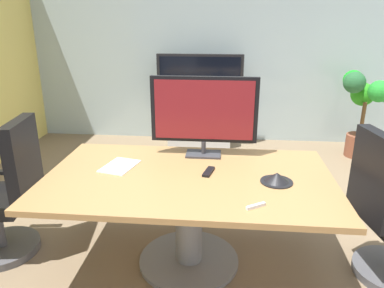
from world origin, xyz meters
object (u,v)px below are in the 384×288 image
(conference_table, at_px, (189,198))
(tv_monitor, at_px, (204,112))
(potted_plant, at_px, (364,105))
(office_chair_left, at_px, (7,200))
(remote_control, at_px, (209,172))
(wall_display_unit, at_px, (200,115))
(conference_phone, at_px, (277,178))

(conference_table, xyz_separation_m, tv_monitor, (0.08, 0.42, 0.53))
(tv_monitor, relative_size, potted_plant, 0.73)
(office_chair_left, xyz_separation_m, remote_control, (1.54, 0.06, 0.28))
(wall_display_unit, height_order, conference_phone, wall_display_unit)
(potted_plant, distance_m, remote_control, 3.06)
(office_chair_left, distance_m, remote_control, 1.57)
(office_chair_left, height_order, conference_phone, office_chair_left)
(conference_table, relative_size, office_chair_left, 1.86)
(conference_phone, xyz_separation_m, remote_control, (-0.47, 0.11, -0.02))
(conference_table, xyz_separation_m, potted_plant, (2.03, 2.46, 0.16))
(conference_table, bearing_deg, tv_monitor, 79.59)
(conference_phone, distance_m, remote_control, 0.48)
(remote_control, bearing_deg, conference_table, -143.33)
(office_chair_left, xyz_separation_m, potted_plant, (3.43, 2.46, 0.26))
(conference_table, distance_m, potted_plant, 3.19)
(office_chair_left, relative_size, tv_monitor, 1.30)
(conference_phone, bearing_deg, wall_display_unit, 104.71)
(office_chair_left, relative_size, conference_phone, 4.95)
(conference_table, bearing_deg, wall_display_unit, 92.64)
(conference_phone, relative_size, remote_control, 1.29)
(office_chair_left, height_order, potted_plant, potted_plant)
(potted_plant, relative_size, remote_control, 6.76)
(wall_display_unit, xyz_separation_m, potted_plant, (2.15, -0.28, 0.27))
(conference_phone, bearing_deg, potted_plant, 60.55)
(conference_table, height_order, wall_display_unit, wall_display_unit)
(office_chair_left, bearing_deg, conference_phone, 80.60)
(office_chair_left, height_order, remote_control, office_chair_left)
(conference_table, bearing_deg, potted_plant, 50.55)
(office_chair_left, bearing_deg, potted_plant, 117.73)
(office_chair_left, distance_m, tv_monitor, 1.67)
(conference_phone, bearing_deg, remote_control, 166.47)
(office_chair_left, bearing_deg, wall_display_unit, 147.03)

